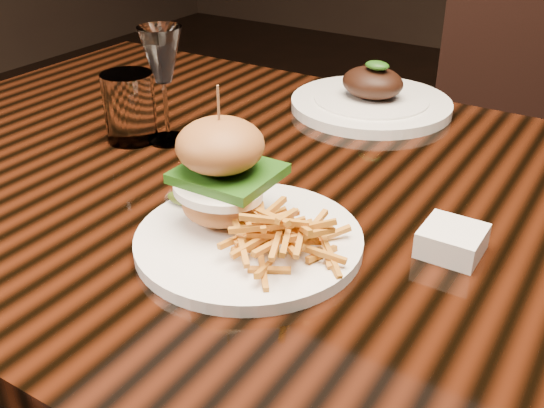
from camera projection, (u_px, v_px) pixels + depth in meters
The scene contains 7 objects.
dining_table at pixel (333, 248), 0.88m from camera, with size 1.60×0.90×0.75m.
burger_plate at pixel (244, 209), 0.73m from camera, with size 0.27×0.27×0.18m.
ramekin at pixel (452, 241), 0.73m from camera, with size 0.07×0.07×0.03m, color white.
wine_glass at pixel (162, 59), 0.95m from camera, with size 0.07×0.07×0.18m.
water_tumbler at pixel (130, 107), 1.00m from camera, with size 0.08×0.08×0.11m, color white.
far_dish at pixel (371, 100), 1.13m from camera, with size 0.29×0.29×0.09m.
chair_far at pixel (525, 137), 1.57m from camera, with size 0.58×0.58×0.95m.
Camera 1 is at (0.32, -0.68, 1.16)m, focal length 42.00 mm.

